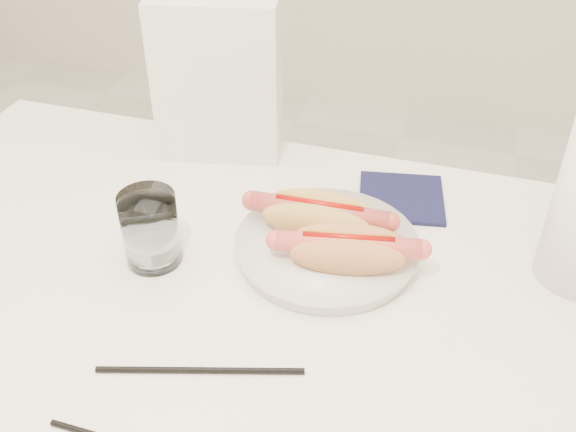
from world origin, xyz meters
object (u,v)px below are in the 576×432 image
(table, at_px, (235,331))
(water_glass, at_px, (150,229))
(napkin_box, at_px, (219,76))
(hotdog_left, at_px, (319,216))
(plate, at_px, (327,249))
(hotdog_right, at_px, (348,249))

(table, distance_m, water_glass, 0.18)
(napkin_box, bearing_deg, hotdog_left, -54.07)
(table, xyz_separation_m, water_glass, (-0.13, 0.04, 0.11))
(hotdog_left, distance_m, water_glass, 0.23)
(plate, relative_size, hotdog_left, 1.25)
(table, bearing_deg, plate, 52.67)
(plate, relative_size, hotdog_right, 1.29)
(hotdog_left, height_order, water_glass, water_glass)
(plate, relative_size, water_glass, 2.32)
(table, xyz_separation_m, hotdog_right, (0.13, 0.09, 0.10))
(table, distance_m, hotdog_left, 0.20)
(plate, bearing_deg, table, -127.33)
(plate, bearing_deg, hotdog_left, 127.14)
(hotdog_right, xyz_separation_m, water_glass, (-0.26, -0.05, 0.01))
(hotdog_right, relative_size, napkin_box, 0.71)
(table, distance_m, hotdog_right, 0.19)
(water_glass, relative_size, napkin_box, 0.40)
(plate, distance_m, hotdog_right, 0.06)
(hotdog_left, bearing_deg, plate, -54.93)
(plate, height_order, water_glass, water_glass)
(hotdog_left, bearing_deg, water_glass, -155.19)
(hotdog_left, xyz_separation_m, napkin_box, (-0.23, 0.20, 0.09))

